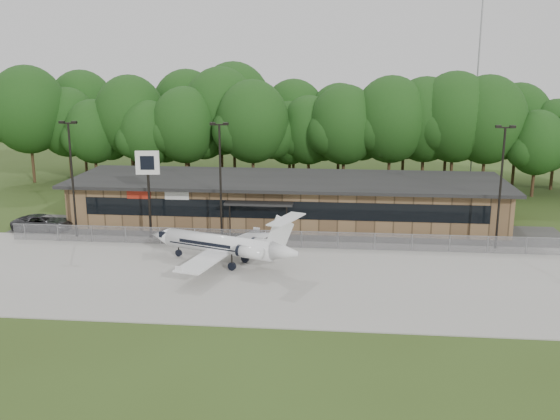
# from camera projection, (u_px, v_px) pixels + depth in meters

# --- Properties ---
(ground) EXTENTS (160.00, 160.00, 0.00)m
(ground) POSITION_uv_depth(u_px,v_px,m) (252.00, 321.00, 37.40)
(ground) COLOR #344619
(ground) RESTS_ON ground
(apron) EXTENTS (64.00, 18.00, 0.08)m
(apron) POSITION_uv_depth(u_px,v_px,m) (268.00, 276.00, 45.13)
(apron) COLOR #9E9B93
(apron) RESTS_ON ground
(parking_lot) EXTENTS (50.00, 9.00, 0.06)m
(parking_lot) POSITION_uv_depth(u_px,v_px,m) (283.00, 233.00, 56.26)
(parking_lot) COLOR #383835
(parking_lot) RESTS_ON ground
(terminal) EXTENTS (41.00, 11.65, 4.30)m
(terminal) POSITION_uv_depth(u_px,v_px,m) (287.00, 199.00, 60.05)
(terminal) COLOR olive
(terminal) RESTS_ON ground
(fence) EXTENTS (46.00, 0.04, 1.52)m
(fence) POSITION_uv_depth(u_px,v_px,m) (278.00, 239.00, 51.73)
(fence) COLOR gray
(fence) RESTS_ON ground
(treeline) EXTENTS (72.00, 12.00, 15.00)m
(treeline) POSITION_uv_depth(u_px,v_px,m) (300.00, 125.00, 76.26)
(treeline) COLOR #133611
(treeline) RESTS_ON ground
(radio_mast) EXTENTS (0.20, 0.20, 25.00)m
(radio_mast) POSITION_uv_depth(u_px,v_px,m) (477.00, 82.00, 78.78)
(radio_mast) COLOR gray
(radio_mast) RESTS_ON ground
(light_pole_left) EXTENTS (1.55, 0.30, 10.23)m
(light_pole_left) POSITION_uv_depth(u_px,v_px,m) (72.00, 171.00, 53.68)
(light_pole_left) COLOR black
(light_pole_left) RESTS_ON ground
(light_pole_mid) EXTENTS (1.55, 0.30, 10.23)m
(light_pole_mid) POSITION_uv_depth(u_px,v_px,m) (220.00, 173.00, 52.43)
(light_pole_mid) COLOR black
(light_pole_mid) RESTS_ON ground
(light_pole_right) EXTENTS (1.55, 0.30, 10.23)m
(light_pole_right) POSITION_uv_depth(u_px,v_px,m) (501.00, 178.00, 50.23)
(light_pole_right) COLOR black
(light_pole_right) RESTS_ON ground
(business_jet) EXTENTS (12.77, 11.42, 4.36)m
(business_jet) POSITION_uv_depth(u_px,v_px,m) (225.00, 246.00, 47.18)
(business_jet) COLOR white
(business_jet) RESTS_ON ground
(suv) EXTENTS (5.39, 2.59, 1.48)m
(suv) POSITION_uv_depth(u_px,v_px,m) (43.00, 223.00, 57.05)
(suv) COLOR #313134
(suv) RESTS_ON ground
(pole_sign) EXTENTS (2.04, 0.46, 7.73)m
(pole_sign) POSITION_uv_depth(u_px,v_px,m) (148.00, 172.00, 53.34)
(pole_sign) COLOR black
(pole_sign) RESTS_ON ground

